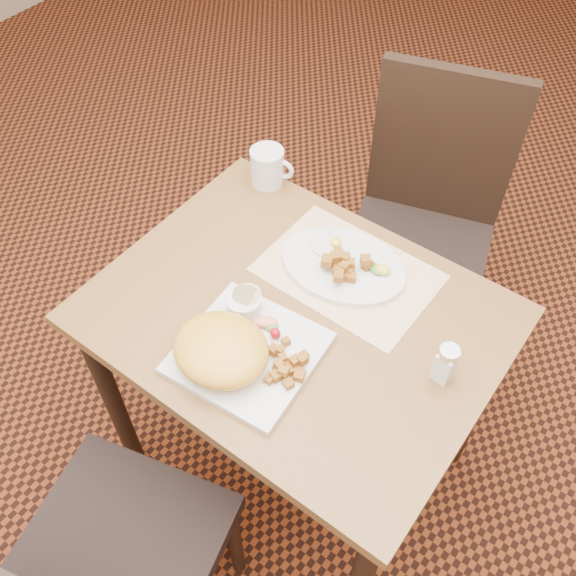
# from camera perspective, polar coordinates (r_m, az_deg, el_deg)

# --- Properties ---
(ground) EXTENTS (8.00, 8.00, 0.00)m
(ground) POSITION_cam_1_polar(r_m,az_deg,el_deg) (2.10, 0.55, -14.70)
(ground) COLOR black
(ground) RESTS_ON ground
(table) EXTENTS (0.90, 0.70, 0.75)m
(table) POSITION_cam_1_polar(r_m,az_deg,el_deg) (1.54, 0.73, -4.64)
(table) COLOR brown
(table) RESTS_ON ground
(chair_far) EXTENTS (0.53, 0.53, 0.97)m
(chair_far) POSITION_cam_1_polar(r_m,az_deg,el_deg) (2.01, 12.14, 6.37)
(chair_far) COLOR black
(chair_far) RESTS_ON ground
(placemat) EXTENTS (0.40, 0.29, 0.00)m
(placemat) POSITION_cam_1_polar(r_m,az_deg,el_deg) (1.53, 5.34, 1.34)
(placemat) COLOR white
(placemat) RESTS_ON table
(plate_square) EXTENTS (0.30, 0.30, 0.02)m
(plate_square) POSITION_cam_1_polar(r_m,az_deg,el_deg) (1.38, -3.54, -5.78)
(plate_square) COLOR silver
(plate_square) RESTS_ON table
(plate_oval) EXTENTS (0.34, 0.27, 0.02)m
(plate_oval) POSITION_cam_1_polar(r_m,az_deg,el_deg) (1.54, 4.94, 1.96)
(plate_oval) COLOR silver
(plate_oval) RESTS_ON placemat
(hollandaise_mound) EXTENTS (0.21, 0.19, 0.08)m
(hollandaise_mound) POSITION_cam_1_polar(r_m,az_deg,el_deg) (1.34, -6.02, -5.45)
(hollandaise_mound) COLOR gold
(hollandaise_mound) RESTS_ON plate_square
(ramekin) EXTENTS (0.08, 0.09, 0.04)m
(ramekin) POSITION_cam_1_polar(r_m,az_deg,el_deg) (1.42, -3.92, -1.39)
(ramekin) COLOR silver
(ramekin) RESTS_ON plate_square
(garnish_sq) EXTENTS (0.09, 0.06, 0.03)m
(garnish_sq) POSITION_cam_1_polar(r_m,az_deg,el_deg) (1.40, -1.76, -3.33)
(garnish_sq) COLOR #387223
(garnish_sq) RESTS_ON plate_square
(fried_egg) EXTENTS (0.10, 0.10, 0.02)m
(fried_egg) POSITION_cam_1_polar(r_m,az_deg,el_deg) (1.57, 3.85, 4.00)
(fried_egg) COLOR white
(fried_egg) RESTS_ON plate_oval
(garnish_ov) EXTENTS (0.06, 0.04, 0.02)m
(garnish_ov) POSITION_cam_1_polar(r_m,az_deg,el_deg) (1.52, 8.22, 1.65)
(garnish_ov) COLOR #387223
(garnish_ov) RESTS_ON plate_oval
(salt_shaker) EXTENTS (0.05, 0.05, 0.10)m
(salt_shaker) POSITION_cam_1_polar(r_m,az_deg,el_deg) (1.35, 13.84, -6.52)
(salt_shaker) COLOR white
(salt_shaker) RESTS_ON table
(coffee_mug) EXTENTS (0.12, 0.09, 0.10)m
(coffee_mug) POSITION_cam_1_polar(r_m,az_deg,el_deg) (1.73, -1.78, 10.73)
(coffee_mug) COLOR silver
(coffee_mug) RESTS_ON table
(home_fries_sq) EXTENTS (0.10, 0.12, 0.04)m
(home_fries_sq) POSITION_cam_1_polar(r_m,az_deg,el_deg) (1.34, -0.11, -6.93)
(home_fries_sq) COLOR #A8681B
(home_fries_sq) RESTS_ON plate_square
(home_fries_ov) EXTENTS (0.11, 0.11, 0.04)m
(home_fries_ov) POSITION_cam_1_polar(r_m,az_deg,el_deg) (1.50, 4.92, 2.03)
(home_fries_ov) COLOR #A8681B
(home_fries_ov) RESTS_ON plate_oval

